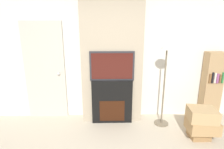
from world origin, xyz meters
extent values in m
cube|color=silver|center=(0.00, 2.03, 1.35)|extent=(6.00, 0.06, 2.70)
cube|color=tan|center=(0.00, 1.85, 1.35)|extent=(1.21, 0.30, 2.70)
cube|color=black|center=(0.00, 1.70, 0.46)|extent=(0.82, 0.14, 0.91)
cube|color=#33160A|center=(0.00, 1.63, 0.27)|extent=(0.51, 0.01, 0.44)
cube|color=#2D2D33|center=(0.00, 1.70, 1.20)|extent=(0.87, 0.06, 0.58)
cube|color=#471914|center=(0.00, 1.67, 1.20)|extent=(0.80, 0.01, 0.51)
cylinder|color=#726651|center=(1.01, 1.59, 0.01)|extent=(0.28, 0.28, 0.03)
cylinder|color=#726651|center=(1.01, 1.59, 0.78)|extent=(0.03, 0.03, 1.50)
cone|color=silver|center=(1.01, 1.59, 1.58)|extent=(0.26, 0.26, 0.10)
cube|color=#A37A4C|center=(1.55, 1.10, 0.08)|extent=(0.33, 0.28, 0.15)
cube|color=tan|center=(1.57, 1.07, 0.26)|extent=(0.51, 0.40, 0.21)
cube|color=tan|center=(1.54, 1.07, 0.47)|extent=(0.50, 0.44, 0.22)
cube|color=tan|center=(2.12, 1.86, 0.73)|extent=(0.37, 0.24, 1.45)
cube|color=brown|center=(1.99, 1.73, 0.92)|extent=(0.04, 0.02, 0.19)
cube|color=black|center=(2.04, 1.73, 0.94)|extent=(0.03, 0.02, 0.22)
cube|color=white|center=(2.09, 1.73, 0.93)|extent=(0.03, 0.02, 0.21)
cube|color=#994C84|center=(2.15, 1.73, 0.93)|extent=(0.04, 0.02, 0.20)
cube|color=brown|center=(2.20, 1.73, 0.92)|extent=(0.03, 0.02, 0.18)
cube|color=#2D7F3D|center=(2.25, 1.73, 0.94)|extent=(0.03, 0.02, 0.22)
cube|color=beige|center=(-1.41, 1.98, 1.03)|extent=(0.84, 0.04, 2.06)
sphere|color=silver|center=(-1.11, 1.94, 0.99)|extent=(0.06, 0.06, 0.06)
camera|label=1|loc=(-0.07, -1.63, 1.90)|focal=28.00mm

